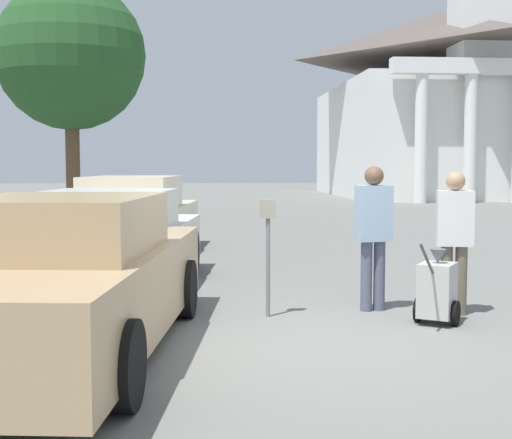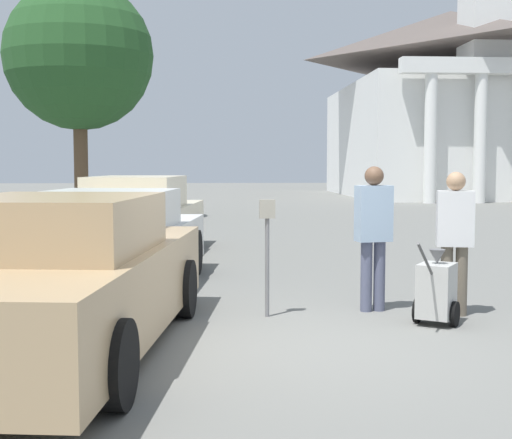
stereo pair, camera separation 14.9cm
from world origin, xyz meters
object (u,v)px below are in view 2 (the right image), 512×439
Objects in this scene: person_supervisor at (455,234)px; parking_meter at (267,235)px; parked_car_tan at (61,280)px; parked_car_cream at (139,220)px; parked_car_white at (110,245)px; person_worker at (373,229)px; equipment_cart at (436,290)px; church at (451,96)px.

parking_meter is at bearing 10.82° from person_supervisor.
parked_car_cream reaches higher than parked_car_tan.
parked_car_tan is 0.96× the size of parked_car_white.
parking_meter is at bearing -32.31° from parked_car_white.
person_supervisor is (0.90, -0.30, -0.04)m from person_worker.
person_supervisor is at bearing -15.31° from parked_car_white.
parking_meter is 2.21m from person_supervisor.
parked_car_cream reaches higher than equipment_cart.
parked_car_white is 3.78m from parked_car_cream.
person_worker is at bearing 33.85° from parked_car_tan.
parked_car_white is at bearing -83.33° from parked_car_cream.
parked_car_cream is 29.90m from church.
parked_car_tan is 3.79m from person_worker.
parked_car_cream is at bearing 110.70° from parking_meter.
parking_meter is (2.06, 1.48, 0.26)m from parked_car_tan.
person_worker is at bearing 157.24° from equipment_cart.
parked_car_cream is 3.11× the size of person_worker.
equipment_cart is at bearing -16.00° from parking_meter.
equipment_cart is (0.54, -0.77, -0.62)m from person_worker.
equipment_cart is 0.04× the size of church.
person_supervisor is 0.83m from equipment_cart.
parked_car_tan reaches higher than parked_car_white.
parked_car_cream is 6.96m from person_supervisor.
parked_car_tan is at bearing 30.77° from person_supervisor.
parking_meter is at bearing -62.63° from parked_car_cream.
parked_car_cream reaches higher than parking_meter.
parking_meter is (2.06, -1.66, 0.29)m from parked_car_white.
equipment_cart is at bearing 65.14° from person_supervisor.
church is at bearing -121.00° from person_worker.
church is at bearing 103.53° from equipment_cart.
parked_car_tan is 3.82× the size of parking_meter.
parked_car_white is 0.24× the size of church.
equipment_cart is (-0.36, -0.47, -0.58)m from person_supervisor.
person_supervisor is 0.07× the size of church.
church reaches higher than parked_car_white.
parked_car_tan is at bearing -114.18° from church.
parked_car_cream is (-0.00, 3.78, 0.04)m from parked_car_white.
parking_meter is at bearing -112.01° from church.
equipment_cart is at bearing -108.73° from church.
parked_car_cream is 6.20m from person_worker.
parked_car_white is 1.00× the size of parked_car_cream.
equipment_cart is (3.90, -2.19, -0.28)m from parked_car_white.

